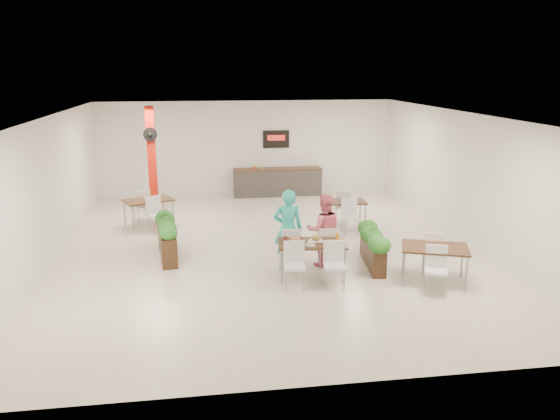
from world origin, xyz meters
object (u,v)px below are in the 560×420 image
(diner_woman, at_px, (324,230))
(side_table_a, at_px, (148,203))
(side_table_b, at_px, (346,206))
(main_table, at_px, (311,248))
(planter_left, at_px, (167,233))
(diner_man, at_px, (288,229))
(red_column, at_px, (152,159))
(side_table_c, at_px, (435,252))
(service_counter, at_px, (277,181))
(planter_right, at_px, (373,245))

(diner_woman, xyz_separation_m, side_table_a, (-4.10, 3.78, -0.17))
(side_table_a, distance_m, side_table_b, 5.44)
(diner_woman, bearing_deg, main_table, 63.89)
(planter_left, bearing_deg, side_table_b, 19.10)
(diner_man, distance_m, side_table_b, 3.49)
(main_table, xyz_separation_m, diner_man, (-0.39, 0.65, 0.24))
(red_column, height_order, side_table_c, red_column)
(diner_man, xyz_separation_m, side_table_c, (2.81, -1.28, -0.24))
(service_counter, xyz_separation_m, side_table_a, (-4.06, -3.20, 0.14))
(side_table_a, distance_m, side_table_c, 7.94)
(side_table_a, bearing_deg, service_counter, 13.87)
(main_table, bearing_deg, service_counter, 87.23)
(main_table, xyz_separation_m, side_table_c, (2.42, -0.63, -0.00))
(service_counter, xyz_separation_m, diner_woman, (0.04, -6.98, 0.32))
(service_counter, bearing_deg, diner_man, -96.21)
(side_table_a, bearing_deg, side_table_b, -34.60)
(red_column, xyz_separation_m, main_table, (3.63, -5.77, -1.01))
(red_column, relative_size, side_table_c, 1.92)
(main_table, xyz_separation_m, side_table_a, (-3.69, 4.43, -0.00))
(side_table_b, bearing_deg, service_counter, 110.80)
(main_table, height_order, diner_woman, diner_woman)
(diner_man, relative_size, planter_left, 0.83)
(red_column, xyz_separation_m, diner_woman, (4.04, -5.11, -0.83))
(service_counter, distance_m, side_table_b, 4.37)
(side_table_a, bearing_deg, diner_man, -73.25)
(diner_man, xyz_separation_m, side_table_a, (-3.30, 3.78, -0.24))
(planter_right, height_order, side_table_a, side_table_a)
(red_column, xyz_separation_m, side_table_c, (6.05, -6.40, -1.01))
(service_counter, distance_m, diner_man, 7.03)
(red_column, height_order, planter_left, red_column)
(diner_man, bearing_deg, planter_left, -17.76)
(planter_right, bearing_deg, main_table, -162.18)
(diner_woman, distance_m, side_table_a, 5.58)
(diner_woman, distance_m, side_table_c, 2.39)
(red_column, relative_size, service_counter, 1.07)
(red_column, height_order, service_counter, red_column)
(main_table, xyz_separation_m, planter_right, (1.49, 0.48, -0.15))
(planter_left, bearing_deg, red_column, 98.21)
(main_table, relative_size, planter_right, 0.99)
(diner_man, distance_m, diner_woman, 0.80)
(diner_man, bearing_deg, service_counter, -90.22)
(planter_right, bearing_deg, side_table_c, -49.78)
(side_table_b, distance_m, side_table_c, 4.16)
(main_table, distance_m, side_table_c, 2.50)
(main_table, bearing_deg, diner_woman, 57.89)
(diner_woman, xyz_separation_m, side_table_c, (2.01, -1.28, -0.18))
(planter_left, bearing_deg, diner_man, -23.75)
(diner_man, bearing_deg, planter_right, -179.37)
(planter_right, xyz_separation_m, side_table_c, (0.94, -1.11, 0.15))
(main_table, distance_m, side_table_b, 3.85)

